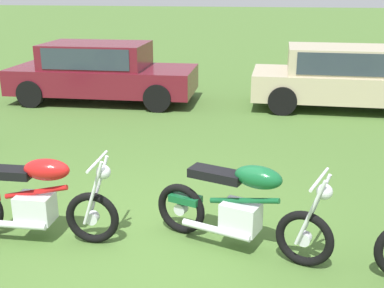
% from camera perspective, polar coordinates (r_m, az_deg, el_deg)
% --- Properties ---
extents(ground_plane, '(120.00, 120.00, 0.00)m').
position_cam_1_polar(ground_plane, '(5.72, -5.26, -10.90)').
color(ground_plane, '#476B2D').
extents(motorcycle_red, '(1.97, 0.64, 1.02)m').
position_cam_1_polar(motorcycle_red, '(5.74, -17.94, -6.20)').
color(motorcycle_red, black).
rests_on(motorcycle_red, ground).
extents(motorcycle_green, '(1.98, 0.95, 1.02)m').
position_cam_1_polar(motorcycle_green, '(5.29, 5.81, -7.42)').
color(motorcycle_green, black).
rests_on(motorcycle_green, ground).
extents(car_burgundy, '(4.50, 1.98, 1.43)m').
position_cam_1_polar(car_burgundy, '(12.23, -10.66, 8.61)').
color(car_burgundy, maroon).
rests_on(car_burgundy, ground).
extents(car_beige, '(4.18, 1.92, 1.43)m').
position_cam_1_polar(car_beige, '(11.81, 17.14, 7.79)').
color(car_beige, '#BCAD8C').
rests_on(car_beige, ground).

